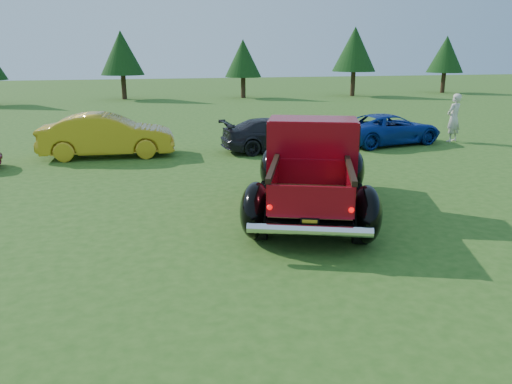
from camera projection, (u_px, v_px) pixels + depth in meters
ground at (284, 241)px, 9.59m from camera, size 120.00×120.00×0.00m
tree_mid_left at (121, 53)px, 36.88m from camera, size 3.20×3.20×5.00m
tree_mid_right at (243, 58)px, 38.18m from camera, size 2.82×2.82×4.40m
tree_east at (355, 49)px, 39.65m from camera, size 3.46×3.46×5.40m
tree_far_east at (446, 54)px, 42.81m from camera, size 3.07×3.07×4.80m
pickup_truck at (312, 166)px, 11.49m from camera, size 4.13×5.93×2.07m
show_car_yellow at (108, 135)px, 17.11m from camera, size 4.57×1.82×1.48m
show_car_grey at (277, 135)px, 18.13m from camera, size 4.16×1.85×1.19m
show_car_blue at (389, 129)px, 19.49m from camera, size 4.50×2.64×1.18m
spectator at (454, 118)px, 19.85m from camera, size 0.82×0.70×1.91m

